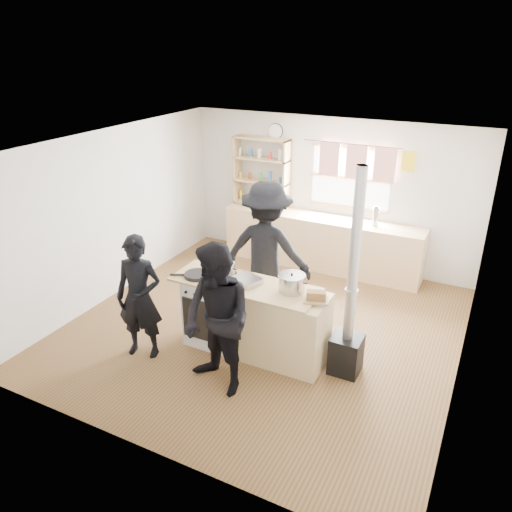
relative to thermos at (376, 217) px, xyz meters
name	(u,v)px	position (x,y,z in m)	size (l,w,h in m)	color
ground	(264,327)	(-0.88, -2.22, -1.06)	(5.00, 5.00, 0.01)	brown
back_counter	(321,242)	(-0.88, 0.00, -0.60)	(3.40, 0.55, 0.90)	#D8B382
shelving_unit	(261,172)	(-2.08, 0.12, 0.46)	(1.00, 0.28, 1.20)	tan
thermos	(376,217)	(0.00, 0.00, 0.00)	(0.10, 0.10, 0.31)	silver
cooking_island	(255,319)	(-0.74, -2.77, -0.59)	(1.97, 0.64, 0.93)	white
skillet_greens	(197,275)	(-1.49, -2.88, -0.10)	(0.42, 0.42, 0.05)	black
roast_tray	(247,280)	(-0.86, -2.75, -0.08)	(0.39, 0.36, 0.07)	silver
stockpot_stove	(226,269)	(-1.19, -2.67, -0.04)	(0.23, 0.23, 0.19)	#B1B1B3
stockpot_counter	(292,283)	(-0.29, -2.70, -0.02)	(0.32, 0.32, 0.23)	#B3B3B5
bread_board	(316,297)	(0.05, -2.79, -0.07)	(0.33, 0.28, 0.12)	tan
flue_heater	(349,324)	(0.41, -2.65, -0.40)	(0.35, 0.35, 2.50)	black
person_near_left	(139,298)	(-1.97, -3.43, -0.27)	(0.58, 0.38, 1.58)	black
person_near_right	(218,321)	(-0.77, -3.59, -0.18)	(0.85, 0.66, 1.75)	black
person_far	(267,250)	(-1.04, -1.82, -0.08)	(1.25, 0.72, 1.94)	black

